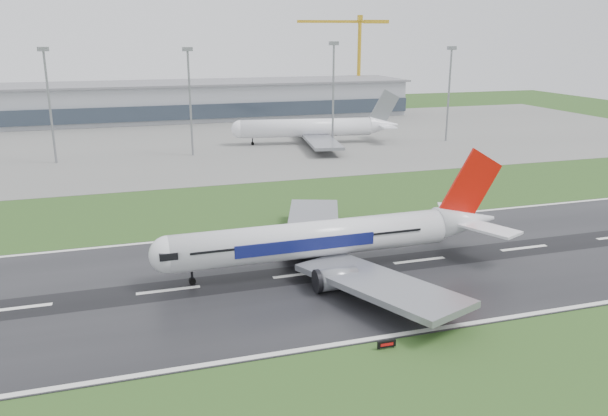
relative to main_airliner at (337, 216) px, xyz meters
name	(u,v)px	position (x,y,z in m)	size (l,w,h in m)	color
ground	(168,291)	(-26.16, -1.47, -8.50)	(520.00, 520.00, 0.00)	#254619
runway	(168,290)	(-26.16, -1.47, -8.45)	(400.00, 45.00, 0.10)	black
apron	(136,144)	(-26.16, 123.53, -8.46)	(400.00, 130.00, 0.08)	slate
terminal	(130,103)	(-26.16, 183.53, -1.00)	(240.00, 36.00, 15.00)	gray
main_airliner	(337,216)	(0.00, 0.00, 0.00)	(56.92, 54.21, 16.81)	silver
parked_airliner	(313,118)	(31.14, 107.75, 0.05)	(57.84, 53.85, 16.95)	white
tower_crane	(359,62)	(84.31, 198.53, 13.72)	(45.05, 2.46, 44.45)	gold
runway_sign	(387,345)	(-3.17, -25.79, -7.98)	(2.30, 0.26, 1.04)	black
floodmast_2	(50,109)	(-49.12, 98.53, 7.00)	(0.64, 0.64, 31.01)	gray
floodmast_3	(190,105)	(-10.33, 98.53, 6.86)	(0.64, 0.64, 30.73)	gray
floodmast_4	(333,98)	(34.81, 98.53, 7.59)	(0.64, 0.64, 32.19)	gray
floodmast_5	(449,96)	(76.39, 98.53, 6.76)	(0.64, 0.64, 30.52)	gray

